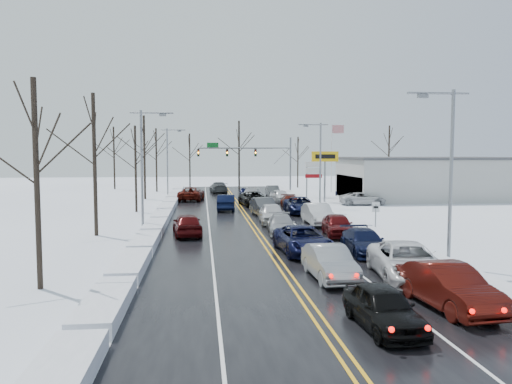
{
  "coord_description": "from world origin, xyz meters",
  "views": [
    {
      "loc": [
        -4.03,
        -41.96,
        5.86
      ],
      "look_at": [
        0.56,
        0.24,
        2.5
      ],
      "focal_mm": 35.0,
      "sensor_mm": 36.0,
      "label": 1
    }
  ],
  "objects": [
    {
      "name": "tree_far_e",
      "position": [
        28.0,
        41.0,
        7.33
      ],
      "size": [
        4.2,
        4.2,
        10.5
      ],
      "color": "#2D231C",
      "rests_on": "ground"
    },
    {
      "name": "tires_plus_sign",
      "position": [
        10.5,
        15.99,
        4.99
      ],
      "size": [
        3.2,
        0.34,
        6.0
      ],
      "color": "slate",
      "rests_on": "ground"
    },
    {
      "name": "queued_car_3",
      "position": [
        1.64,
        -6.71,
        0.0
      ],
      "size": [
        2.28,
        4.84,
        1.37
      ],
      "primitive_type": "imported",
      "rotation": [
        0.0,
        0.0,
        -0.08
      ],
      "color": "#93959A",
      "rests_on": "ground"
    },
    {
      "name": "streetlight_se",
      "position": [
        8.3,
        -18.0,
        5.31
      ],
      "size": [
        3.2,
        0.25,
        9.0
      ],
      "color": "slate",
      "rests_on": "ground"
    },
    {
      "name": "queued_car_14",
      "position": [
        5.39,
        5.11,
        0.0
      ],
      "size": [
        2.78,
        5.8,
        1.6
      ],
      "primitive_type": "imported",
      "rotation": [
        0.0,
        0.0,
        -0.02
      ],
      "color": "black",
      "rests_on": "ground"
    },
    {
      "name": "tree_far_a",
      "position": [
        -18.0,
        40.0,
        6.99
      ],
      "size": [
        4.0,
        4.0,
        10.0
      ],
      "color": "#2D231C",
      "rests_on": "ground"
    },
    {
      "name": "queued_car_11",
      "position": [
        5.26,
        -14.34,
        0.0
      ],
      "size": [
        2.18,
        4.98,
        1.43
      ],
      "primitive_type": "imported",
      "rotation": [
        0.0,
        0.0,
        -0.04
      ],
      "color": "black",
      "rests_on": "ground"
    },
    {
      "name": "tree_left_a",
      "position": [
        -11.0,
        -20.0,
        6.29
      ],
      "size": [
        3.6,
        3.6,
        9.0
      ],
      "color": "#2D231C",
      "rests_on": "ground"
    },
    {
      "name": "queued_car_8",
      "position": [
        1.59,
        22.96,
        0.0
      ],
      "size": [
        1.97,
        4.05,
        1.33
      ],
      "primitive_type": "imported",
      "rotation": [
        0.0,
        0.0,
        -0.1
      ],
      "color": "black",
      "rests_on": "ground"
    },
    {
      "name": "queued_car_5",
      "position": [
        1.66,
        3.59,
        0.0
      ],
      "size": [
        2.29,
        5.22,
        1.67
      ],
      "primitive_type": "imported",
      "rotation": [
        0.0,
        0.0,
        0.11
      ],
      "color": "#404245",
      "rests_on": "ground"
    },
    {
      "name": "snow_bank_right",
      "position": [
        7.6,
        2.0,
        0.0
      ],
      "size": [
        1.5,
        72.0,
        0.59
      ],
      "primitive_type": "cube",
      "color": "silver",
      "rests_on": "ground"
    },
    {
      "name": "streetlight_ne",
      "position": [
        8.3,
        10.0,
        5.31
      ],
      "size": [
        3.2,
        0.25,
        9.0
      ],
      "color": "slate",
      "rests_on": "ground"
    },
    {
      "name": "streetlight_nw",
      "position": [
        -8.3,
        24.0,
        5.31
      ],
      "size": [
        3.2,
        0.25,
        9.0
      ],
      "color": "slate",
      "rests_on": "ground"
    },
    {
      "name": "queued_car_0",
      "position": [
        1.94,
        -26.3,
        0.0
      ],
      "size": [
        1.93,
        4.33,
        1.45
      ],
      "primitive_type": "imported",
      "rotation": [
        0.0,
        0.0,
        0.05
      ],
      "color": "black",
      "rests_on": "ground"
    },
    {
      "name": "speed_limit_sign",
      "position": [
        8.2,
        -8.0,
        1.63
      ],
      "size": [
        0.55,
        0.09,
        2.35
      ],
      "color": "slate",
      "rests_on": "ground"
    },
    {
      "name": "parked_car_0",
      "position": [
        13.88,
        12.04,
        0.0
      ],
      "size": [
        5.33,
        2.82,
        1.43
      ],
      "primitive_type": "imported",
      "rotation": [
        0.0,
        0.0,
        1.48
      ],
      "color": "silver",
      "rests_on": "ground"
    },
    {
      "name": "traffic_signal_mast",
      "position": [
        3.45,
        27.99,
        5.48
      ],
      "size": [
        13.28,
        0.39,
        8.0
      ],
      "color": "slate",
      "rests_on": "ground"
    },
    {
      "name": "ground",
      "position": [
        0.0,
        0.0,
        0.0
      ],
      "size": [
        160.0,
        160.0,
        0.0
      ],
      "primitive_type": "plane",
      "color": "white",
      "rests_on": "ground"
    },
    {
      "name": "queued_car_1",
      "position": [
        1.82,
        -19.7,
        0.0
      ],
      "size": [
        1.8,
        4.74,
        1.55
      ],
      "primitive_type": "imported",
      "rotation": [
        0.0,
        0.0,
        0.04
      ],
      "color": "#929599",
      "rests_on": "ground"
    },
    {
      "name": "dealership_building",
      "position": [
        23.98,
        18.0,
        2.66
      ],
      "size": [
        20.4,
        12.4,
        5.3
      ],
      "color": "#AEAEA9",
      "rests_on": "ground"
    },
    {
      "name": "tree_left_e",
      "position": [
        -10.8,
        34.0,
        6.64
      ],
      "size": [
        3.8,
        3.8,
        9.5
      ],
      "color": "#2D231C",
      "rests_on": "ground"
    },
    {
      "name": "tree_far_c",
      "position": [
        2.0,
        39.0,
        7.68
      ],
      "size": [
        4.4,
        4.4,
        11.0
      ],
      "color": "#2D231C",
      "rests_on": "ground"
    },
    {
      "name": "tree_left_c",
      "position": [
        -10.5,
        8.0,
        5.94
      ],
      "size": [
        3.4,
        3.4,
        8.5
      ],
      "color": "#2D231C",
      "rests_on": "ground"
    },
    {
      "name": "tree_left_d",
      "position": [
        -11.2,
        22.0,
        7.33
      ],
      "size": [
        4.2,
        4.2,
        10.5
      ],
      "color": "#2D231C",
      "rests_on": "ground"
    },
    {
      "name": "tree_far_d",
      "position": [
        12.0,
        40.5,
        5.94
      ],
      "size": [
        3.4,
        3.4,
        8.5
      ],
      "color": "#2D231C",
      "rests_on": "ground"
    },
    {
      "name": "road_surface",
      "position": [
        0.0,
        2.0,
        0.01
      ],
      "size": [
        14.0,
        84.0,
        0.01
      ],
      "primitive_type": "cube",
      "color": "black",
      "rests_on": "ground"
    },
    {
      "name": "parked_car_2",
      "position": [
        14.9,
        22.14,
        0.0
      ],
      "size": [
        1.96,
        4.59,
        1.55
      ],
      "primitive_type": "imported",
      "rotation": [
        0.0,
        0.0,
        3.17
      ],
      "color": "black",
      "rests_on": "ground"
    },
    {
      "name": "tree_left_b",
      "position": [
        -11.5,
        -6.0,
        6.99
      ],
      "size": [
        4.0,
        4.0,
        10.0
      ],
      "color": "#2D231C",
      "rests_on": "ground"
    },
    {
      "name": "queued_car_6",
      "position": [
        1.67,
        12.33,
        0.0
      ],
      "size": [
        3.36,
        5.98,
        1.58
      ],
      "primitive_type": "imported",
      "rotation": [
        0.0,
        0.0,
        0.14
      ],
      "color": "black",
      "rests_on": "ground"
    },
    {
      "name": "oncoming_car_3",
      "position": [
        -5.09,
        -6.76,
        0.0
      ],
      "size": [
        2.38,
        4.88,
        1.61
      ],
      "primitive_type": "imported",
      "rotation": [
        0.0,
        0.0,
        3.25
      ],
      "color": "#44090A",
      "rests_on": "ground"
    },
    {
      "name": "streetlight_sw",
      "position": [
        -8.3,
        -4.0,
        5.31
      ],
      "size": [
        3.2,
        0.25,
        9.0
      ],
      "color": "slate",
      "rests_on": "ground"
    },
    {
      "name": "parked_car_1",
      "position": [
        17.14,
        14.7,
        0.0
      ],
      "size": [
        2.28,
        5.11,
        1.46
      ],
      "primitive_type": "imported",
      "rotation": [
        0.0,
        0.0,
        0.05
      ],
      "color": "#3C3E41",
      "rests_on": "ground"
    },
    {
      "name": "tree_far_b",
      "position": [
        -6.0,
        41.0,
        6.29
      ],
      "size": [
        3.6,
        3.6,
        9.0
      ],
      "color": "#2D231C",
      "rests_on": "ground"
    },
    {
      "name": "flagpole",
      "position": [
        15.17,
        30.0,
        5.93
      ],
      "size": [
        1.87,
        1.2,
        10.0
      ],
      "color": "silver",
      "rests_on": "ground"
    },
    {
      "name": "queued_car_9",
      "position": [
        5.15,
        -24.5,
        0.0
      ],
      "size": [
        2.27,
        5.23,
        1.67
      ],
      "primitive_type": "imported",
      "rotation": [
        0.0,
        0.0,
        0.1
      ],
      "color": "#430E09",
      "rests_on": "ground"
    },
    {
      "name": "queued_car_4",
      "position": [
        1.68,
        -1.54,
        0.0
      ],
      "size": [
        2.23,
        5.02,
        1.68
      ],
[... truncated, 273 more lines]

